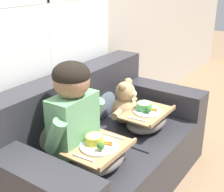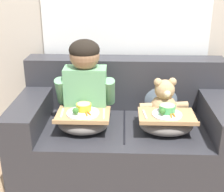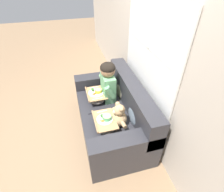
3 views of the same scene
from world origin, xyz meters
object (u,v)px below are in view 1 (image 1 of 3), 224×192
throw_pillow_behind_child (49,125)px  couch (100,148)px  lap_tray_child (99,155)px  teddy_bear (126,105)px  lap_tray_teddy (147,119)px  child_figure (73,107)px  throw_pillow_behind_teddy (102,97)px

throw_pillow_behind_child → couch: bearing=-33.7°
lap_tray_child → teddy_bear: bearing=17.6°
throw_pillow_behind_child → lap_tray_teddy: (0.60, -0.41, -0.08)m
child_figure → teddy_bear: (0.60, -0.00, -0.20)m
teddy_bear → throw_pillow_behind_teddy: bearing=90.2°
throw_pillow_behind_child → lap_tray_teddy: size_ratio=0.89×
teddy_bear → lap_tray_teddy: size_ratio=0.95×
couch → lap_tray_child: bearing=-144.3°
teddy_bear → lap_tray_child: size_ratio=0.99×
throw_pillow_behind_teddy → lap_tray_child: bearing=-145.3°
throw_pillow_behind_teddy → lap_tray_child: throw_pillow_behind_teddy is taller
throw_pillow_behind_teddy → lap_tray_child: 0.73m
child_figure → throw_pillow_behind_child: bearing=90.0°
couch → throw_pillow_behind_teddy: (0.30, 0.20, 0.26)m
throw_pillow_behind_teddy → lap_tray_teddy: (-0.00, -0.41, -0.08)m
couch → teddy_bear: bearing=-4.8°
child_figure → teddy_bear: child_figure is taller
throw_pillow_behind_child → throw_pillow_behind_teddy: (0.60, 0.00, 0.00)m
couch → throw_pillow_behind_child: 0.44m
throw_pillow_behind_teddy → child_figure: 0.66m
throw_pillow_behind_teddy → lap_tray_child: (-0.60, -0.41, -0.08)m
teddy_bear → couch: bearing=175.2°
lap_tray_child → child_figure: bearing=90.0°
throw_pillow_behind_child → teddy_bear: teddy_bear is taller
couch → throw_pillow_behind_child: bearing=146.3°
child_figure → couch: bearing=4.1°
throw_pillow_behind_child → teddy_bear: bearing=-20.6°
teddy_bear → lap_tray_teddy: 0.20m
couch → child_figure: bearing=-175.9°
child_figure → lap_tray_teddy: size_ratio=1.59×
throw_pillow_behind_child → teddy_bear: size_ratio=0.94×
throw_pillow_behind_child → lap_tray_child: (-0.00, -0.41, -0.08)m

